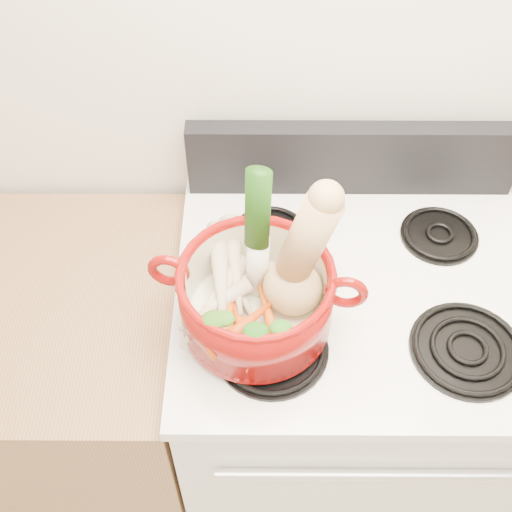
{
  "coord_description": "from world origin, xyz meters",
  "views": [
    {
      "loc": [
        -0.22,
        0.57,
        2.02
      ],
      "look_at": [
        -0.22,
        1.28,
        1.19
      ],
      "focal_mm": 45.0,
      "sensor_mm": 36.0,
      "label": 1
    }
  ],
  "objects_px": {
    "stove_body": "(338,397)",
    "leek": "(258,235)",
    "dutch_oven": "(256,297)",
    "squash": "(295,255)"
  },
  "relations": [
    {
      "from": "leek",
      "to": "squash",
      "type": "bearing_deg",
      "value": -17.52
    },
    {
      "from": "stove_body",
      "to": "squash",
      "type": "distance_m",
      "value": 0.71
    },
    {
      "from": "dutch_oven",
      "to": "leek",
      "type": "bearing_deg",
      "value": 96.0
    },
    {
      "from": "stove_body",
      "to": "leek",
      "type": "height_order",
      "value": "leek"
    },
    {
      "from": "squash",
      "to": "leek",
      "type": "distance_m",
      "value": 0.08
    },
    {
      "from": "stove_body",
      "to": "squash",
      "type": "height_order",
      "value": "squash"
    },
    {
      "from": "stove_body",
      "to": "leek",
      "type": "relative_size",
      "value": 2.98
    },
    {
      "from": "stove_body",
      "to": "leek",
      "type": "xyz_separation_m",
      "value": [
        -0.22,
        -0.04,
        0.69
      ]
    },
    {
      "from": "leek",
      "to": "stove_body",
      "type": "bearing_deg",
      "value": 24.98
    },
    {
      "from": "stove_body",
      "to": "leek",
      "type": "bearing_deg",
      "value": -169.63
    }
  ]
}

